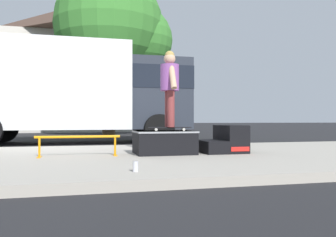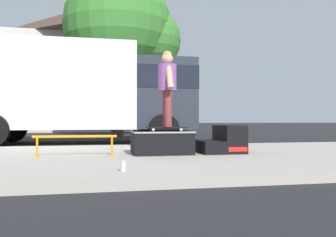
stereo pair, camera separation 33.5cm
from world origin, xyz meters
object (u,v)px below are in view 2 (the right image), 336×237
Objects in this scene: skateboard at (167,128)px; box_truck at (84,89)px; street_tree_main at (124,29)px; skater_kid at (167,82)px; soda_can at (123,166)px; kicker_ramp at (223,141)px; grind_rail at (75,141)px; skate_box at (161,142)px.

skateboard is 5.42m from box_truck.
skateboard is 0.11× the size of street_tree_main.
skater_kid is 11.04× the size of soda_can.
kicker_ramp is 2.68m from grind_rail.
soda_can is at bearing -84.31° from box_truck.
skate_box is 1.51m from grind_rail.
street_tree_main reaches higher than grind_rail.
street_tree_main reaches higher than skater_kid.
skater_kid is (0.11, 0.04, 1.08)m from skate_box.
skate_box is 0.28m from skateboard.
skate_box is 1.28× the size of kicker_ramp.
street_tree_main reaches higher than skateboard.
skateboard is at bearing 18.79° from skate_box.
kicker_ramp is 5.92m from box_truck.
box_truck reaches higher than skate_box.
soda_can is 0.02× the size of street_tree_main.
kicker_ramp reaches higher than grind_rail.
grind_rail is (-1.50, -0.09, 0.04)m from skate_box.
skateboard is at bearing 4.69° from grind_rail.
skateboard is 0.58× the size of skater_kid.
kicker_ramp is 1.52m from skater_kid.
grind_rail is at bearing -99.17° from street_tree_main.
skate_box is 0.15× the size of street_tree_main.
box_truck is at bearing 90.45° from grind_rail.
skater_kid is at bearing 177.88° from kicker_ramp.
soda_can is at bearing -71.08° from grind_rail.
skate_box is 0.15× the size of box_truck.
soda_can is at bearing -114.44° from skateboard.
box_truck is 0.97× the size of street_tree_main.
skater_kid reaches higher than skateboard.
kicker_ramp is 1.09m from skateboard.
skate_box is at bearing 179.98° from kicker_ramp.
skater_kid reaches higher than kicker_ramp.
soda_can is at bearing -94.20° from street_tree_main.
street_tree_main is (0.82, 11.17, 4.50)m from soda_can.
street_tree_main is (1.53, 4.04, 2.98)m from box_truck.
skateboard is (1.62, 0.13, 0.21)m from grind_rail.
skater_kid is 2.60m from soda_can.
street_tree_main is at bearing 90.09° from skate_box.
skateboard reaches higher than grind_rail.
skate_box is 1.32× the size of skateboard.
skate_box is at bearing -89.91° from street_tree_main.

